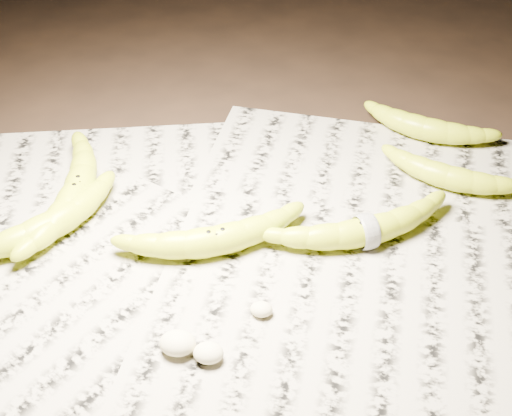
# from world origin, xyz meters

# --- Properties ---
(ground) EXTENTS (3.00, 3.00, 0.00)m
(ground) POSITION_xyz_m (0.00, 0.00, 0.00)
(ground) COLOR black
(ground) RESTS_ON ground
(newspaper_patch) EXTENTS (0.90, 0.70, 0.01)m
(newspaper_patch) POSITION_xyz_m (0.03, -0.03, 0.00)
(newspaper_patch) COLOR #A29C8B
(newspaper_patch) RESTS_ON ground
(banana_left_a) EXTENTS (0.07, 0.24, 0.04)m
(banana_left_a) POSITION_xyz_m (-0.22, 0.03, 0.03)
(banana_left_a) COLOR #BEDE1B
(banana_left_a) RESTS_ON newspaper_patch
(banana_left_b) EXTENTS (0.17, 0.20, 0.04)m
(banana_left_b) POSITION_xyz_m (-0.23, -0.04, 0.03)
(banana_left_b) COLOR #BEDE1B
(banana_left_b) RESTS_ON newspaper_patch
(banana_center) EXTENTS (0.22, 0.14, 0.04)m
(banana_center) POSITION_xyz_m (-0.02, -0.04, 0.03)
(banana_center) COLOR #BEDE1B
(banana_center) RESTS_ON newspaper_patch
(banana_taped) EXTENTS (0.23, 0.15, 0.04)m
(banana_taped) POSITION_xyz_m (0.17, -0.01, 0.03)
(banana_taped) COLOR #BEDE1B
(banana_taped) RESTS_ON newspaper_patch
(banana_upper_a) EXTENTS (0.19, 0.11, 0.03)m
(banana_upper_a) POSITION_xyz_m (0.28, 0.12, 0.03)
(banana_upper_a) COLOR #BEDE1B
(banana_upper_a) RESTS_ON newspaper_patch
(banana_upper_b) EXTENTS (0.19, 0.11, 0.04)m
(banana_upper_b) POSITION_xyz_m (0.26, 0.24, 0.03)
(banana_upper_b) COLOR #BEDE1B
(banana_upper_b) RESTS_ON newspaper_patch
(measuring_tape) EXTENTS (0.02, 0.04, 0.05)m
(measuring_tape) POSITION_xyz_m (0.17, -0.01, 0.03)
(measuring_tape) COLOR white
(measuring_tape) RESTS_ON newspaper_patch
(flesh_chunk_a) EXTENTS (0.04, 0.03, 0.02)m
(flesh_chunk_a) POSITION_xyz_m (-0.04, -0.20, 0.02)
(flesh_chunk_a) COLOR beige
(flesh_chunk_a) RESTS_ON newspaper_patch
(flesh_chunk_b) EXTENTS (0.03, 0.03, 0.02)m
(flesh_chunk_b) POSITION_xyz_m (-0.00, -0.21, 0.02)
(flesh_chunk_b) COLOR beige
(flesh_chunk_b) RESTS_ON newspaper_patch
(flesh_chunk_c) EXTENTS (0.03, 0.02, 0.02)m
(flesh_chunk_c) POSITION_xyz_m (0.05, -0.14, 0.02)
(flesh_chunk_c) COLOR beige
(flesh_chunk_c) RESTS_ON newspaper_patch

